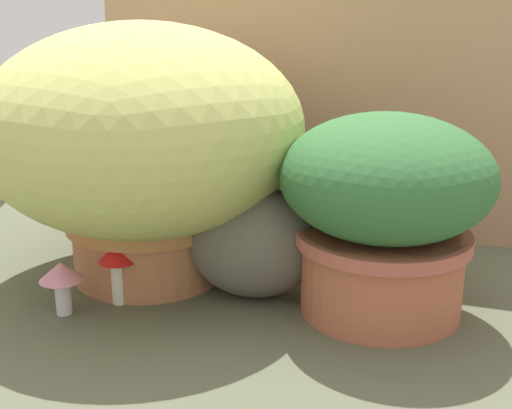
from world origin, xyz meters
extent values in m
plane|color=#555943|center=(0.00, 0.00, 0.00)|extent=(6.00, 6.00, 0.00)
cube|color=tan|center=(0.13, 0.51, 0.41)|extent=(1.28, 0.03, 0.82)
cylinder|color=#AF6D46|center=(-0.21, 0.09, 0.07)|extent=(0.30, 0.30, 0.13)
cylinder|color=#B47441|center=(-0.21, 0.09, 0.12)|extent=(0.33, 0.33, 0.02)
ellipsoid|color=#BFC367|center=(-0.21, 0.09, 0.31)|extent=(0.64, 0.64, 0.41)
cylinder|color=#B66043|center=(0.27, 0.07, 0.08)|extent=(0.29, 0.29, 0.15)
cylinder|color=#B5594A|center=(0.27, 0.07, 0.14)|extent=(0.31, 0.31, 0.02)
ellipsoid|color=#316634|center=(0.27, 0.07, 0.25)|extent=(0.38, 0.38, 0.22)
ellipsoid|color=#5F5B4D|center=(0.03, 0.06, 0.11)|extent=(0.28, 0.20, 0.22)
ellipsoid|color=gray|center=(0.13, 0.07, 0.10)|extent=(0.08, 0.11, 0.11)
sphere|color=#5F5B4D|center=(0.14, 0.07, 0.23)|extent=(0.12, 0.12, 0.11)
cone|color=#5F5B4D|center=(0.14, 0.10, 0.29)|extent=(0.04, 0.04, 0.04)
cone|color=#5F5B4D|center=(0.14, 0.04, 0.29)|extent=(0.04, 0.04, 0.04)
cylinder|color=#5F5B4D|center=(-0.09, 0.09, 0.02)|extent=(0.19, 0.06, 0.07)
cylinder|color=silver|center=(-0.27, -0.12, 0.03)|extent=(0.03, 0.03, 0.07)
cone|color=pink|center=(-0.27, -0.12, 0.08)|extent=(0.08, 0.08, 0.03)
cylinder|color=#ECE4C7|center=(-0.20, -0.05, 0.04)|extent=(0.03, 0.03, 0.08)
cone|color=red|center=(-0.20, -0.05, 0.10)|extent=(0.07, 0.07, 0.04)
camera|label=1|loc=(0.41, -1.07, 0.54)|focal=46.81mm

